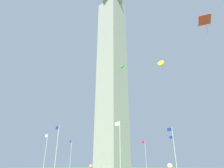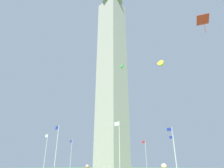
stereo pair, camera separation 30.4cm
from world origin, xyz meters
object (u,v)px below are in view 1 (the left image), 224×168
(flagpole_n, at_px, (71,154))
(obelisk_monument, at_px, (112,63))
(flagpole_ne, at_px, (45,151))
(flagpole_nw, at_px, (108,155))
(flagpole_e, at_px, (57,147))
(flagpole_w, at_px, (145,154))
(kite_green_box, at_px, (122,67))
(flagpole_s, at_px, (174,148))
(flagpole_sw, at_px, (175,152))
(kite_yellow_delta, at_px, (162,65))
(kite_red_diamond, at_px, (205,20))
(flagpole_se, at_px, (120,145))

(flagpole_n, bearing_deg, obelisk_monument, 180.00)
(flagpole_ne, distance_m, flagpole_nw, 22.50)
(obelisk_monument, xyz_separation_m, flagpole_e, (0.05, 15.91, -24.70))
(flagpole_w, relative_size, flagpole_nw, 1.00)
(kite_green_box, bearing_deg, flagpole_w, -69.38)
(flagpole_nw, relative_size, kite_green_box, 5.10)
(flagpole_ne, height_order, flagpole_s, same)
(flagpole_sw, bearing_deg, flagpole_e, 67.50)
(flagpole_sw, distance_m, kite_yellow_delta, 22.91)
(flagpole_ne, relative_size, flagpole_sw, 1.00)
(flagpole_sw, bearing_deg, kite_yellow_delta, 111.25)
(flagpole_e, relative_size, kite_green_box, 5.10)
(flagpole_w, bearing_deg, flagpole_ne, 67.50)
(flagpole_e, bearing_deg, kite_red_diamond, 171.83)
(flagpole_se, distance_m, kite_yellow_delta, 19.30)
(kite_red_diamond, bearing_deg, flagpole_ne, -12.35)
(kite_yellow_delta, bearing_deg, flagpole_w, -48.72)
(flagpole_ne, height_order, kite_red_diamond, kite_red_diamond)
(flagpole_sw, relative_size, kite_yellow_delta, 3.15)
(obelisk_monument, distance_m, flagpole_sw, 29.36)
(flagpole_sw, height_order, kite_red_diamond, kite_red_diamond)
(flagpole_s, distance_m, flagpole_nw, 29.40)
(flagpole_sw, bearing_deg, flagpole_ne, 45.00)
(flagpole_se, relative_size, kite_green_box, 5.10)
(flagpole_e, distance_m, kite_green_box, 22.46)
(kite_red_diamond, bearing_deg, kite_green_box, -34.25)
(flagpole_e, height_order, kite_green_box, kite_green_box)
(flagpole_w, xyz_separation_m, kite_red_diamond, (-29.14, 36.00, 10.15))
(kite_red_diamond, bearing_deg, flagpole_w, -51.01)
(flagpole_s, distance_m, kite_yellow_delta, 17.05)
(flagpole_e, xyz_separation_m, flagpole_se, (-11.25, -4.66, 0.00))
(kite_yellow_delta, bearing_deg, obelisk_monument, -11.34)
(obelisk_monument, relative_size, kite_yellow_delta, 20.99)
(flagpole_s, bearing_deg, flagpole_nw, -22.50)
(obelisk_monument, bearing_deg, flagpole_sw, -134.86)
(obelisk_monument, xyz_separation_m, flagpole_se, (-11.19, 11.25, -24.70))
(flagpole_se, bearing_deg, kite_green_box, -60.49)
(obelisk_monument, height_order, flagpole_sw, obelisk_monument)
(flagpole_n, height_order, flagpole_ne, same)
(flagpole_n, distance_m, flagpole_ne, 12.18)
(flagpole_ne, xyz_separation_m, flagpole_e, (-11.25, 4.66, 0.00))
(flagpole_se, bearing_deg, flagpole_sw, -90.00)
(kite_yellow_delta, xyz_separation_m, kite_red_diamond, (-12.20, 16.71, -6.53))
(flagpole_s, bearing_deg, flagpole_w, -45.00)
(flagpole_nw, bearing_deg, flagpole_s, 157.50)
(flagpole_se, xyz_separation_m, kite_yellow_delta, (-5.69, -7.86, 16.68))
(flagpole_se, bearing_deg, kite_yellow_delta, -125.91)
(flagpole_e, distance_m, flagpole_sw, 29.40)
(flagpole_nw, bearing_deg, kite_green_box, 138.69)
(flagpole_ne, relative_size, flagpole_s, 1.00)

